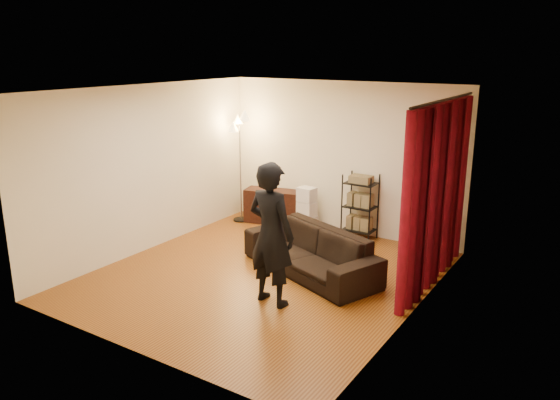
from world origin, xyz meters
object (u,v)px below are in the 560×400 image
Objects in this scene: person at (271,234)px; media_cabinet at (274,206)px; wire_shelf at (360,207)px; sofa at (310,251)px; storage_boxes at (307,209)px; floor_lamp at (240,169)px.

media_cabinet is at bearing -50.36° from person.
wire_shelf is (1.76, 0.05, 0.26)m from media_cabinet.
media_cabinet is at bearing 157.13° from sofa.
storage_boxes is (0.75, -0.04, 0.08)m from media_cabinet.
media_cabinet is (-1.80, 1.74, -0.01)m from sofa.
wire_shelf is at bearing -81.19° from person.
storage_boxes is at bearing 142.78° from sofa.
floor_lamp reaches higher than storage_boxes.
wire_shelf is at bearing 5.24° from storage_boxes.
media_cabinet is 0.76m from storage_boxes.
floor_lamp reaches higher than media_cabinet.
wire_shelf is (1.01, 0.09, 0.17)m from storage_boxes.
media_cabinet is 0.96m from floor_lamp.
person is 1.72× the size of media_cabinet.
floor_lamp reaches higher than wire_shelf.
media_cabinet is at bearing 176.79° from storage_boxes.
person is 3.49m from media_cabinet.
wire_shelf is 2.43m from floor_lamp.
floor_lamp is at bearing -40.21° from person.
floor_lamp is (-2.40, 1.50, 0.70)m from sofa.
sofa is 1.20× the size of person.
wire_shelf is at bearing 112.41° from sofa.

